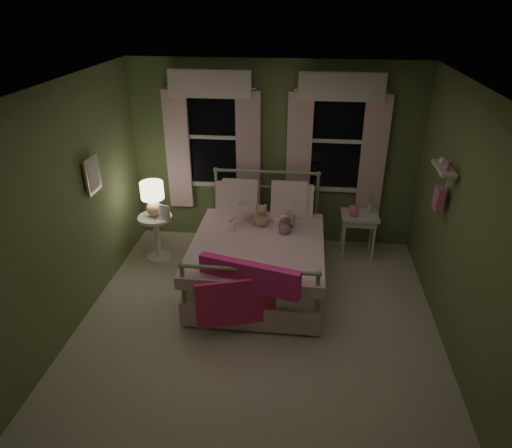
# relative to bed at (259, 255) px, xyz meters

# --- Properties ---
(room_shell) EXTENTS (4.20, 4.20, 4.20)m
(room_shell) POSITION_rel_bed_xyz_m (0.08, -0.91, 0.92)
(room_shell) COLOR beige
(room_shell) RESTS_ON ground
(bed) EXTENTS (1.58, 2.04, 1.18)m
(bed) POSITION_rel_bed_xyz_m (0.00, 0.00, 0.00)
(bed) COLOR white
(bed) RESTS_ON ground
(pink_throw) EXTENTS (1.09, 0.44, 0.71)m
(pink_throw) POSITION_rel_bed_xyz_m (-0.00, -1.03, 0.23)
(pink_throw) COLOR #FD319E
(pink_throw) RESTS_ON bed
(child_left) EXTENTS (0.33, 0.26, 0.79)m
(child_left) POSITION_rel_bed_xyz_m (-0.28, 0.42, 0.58)
(child_left) COLOR #F7D1DD
(child_left) RESTS_ON bed
(child_right) EXTENTS (0.40, 0.31, 0.80)m
(child_right) POSITION_rel_bed_xyz_m (0.28, 0.42, 0.58)
(child_right) COLOR #F7D1DD
(child_right) RESTS_ON bed
(book_left) EXTENTS (0.22, 0.15, 0.26)m
(book_left) POSITION_rel_bed_xyz_m (-0.28, 0.17, 0.58)
(book_left) COLOR beige
(book_left) RESTS_ON child_left
(book_right) EXTENTS (0.20, 0.12, 0.26)m
(book_right) POSITION_rel_bed_xyz_m (0.28, 0.17, 0.54)
(book_right) COLOR beige
(book_right) RESTS_ON child_right
(teddy_bear) EXTENTS (0.24, 0.20, 0.32)m
(teddy_bear) POSITION_rel_bed_xyz_m (-0.00, 0.26, 0.41)
(teddy_bear) COLOR tan
(teddy_bear) RESTS_ON bed
(nightstand_left) EXTENTS (0.46, 0.46, 0.65)m
(nightstand_left) POSITION_rel_bed_xyz_m (-1.46, 0.41, 0.03)
(nightstand_left) COLOR white
(nightstand_left) RESTS_ON ground
(table_lamp) EXTENTS (0.31, 0.31, 0.47)m
(table_lamp) POSITION_rel_bed_xyz_m (-1.46, 0.41, 0.57)
(table_lamp) COLOR #F3A88F
(table_lamp) RESTS_ON nightstand_left
(book_nightstand) EXTENTS (0.23, 0.26, 0.02)m
(book_nightstand) POSITION_rel_bed_xyz_m (-1.36, 0.33, 0.27)
(book_nightstand) COLOR beige
(book_nightstand) RESTS_ON nightstand_left
(nightstand_right) EXTENTS (0.50, 0.40, 0.64)m
(nightstand_right) POSITION_rel_bed_xyz_m (1.30, 0.79, 0.17)
(nightstand_right) COLOR white
(nightstand_right) RESTS_ON ground
(pink_toy) EXTENTS (0.14, 0.18, 0.14)m
(pink_toy) POSITION_rel_bed_xyz_m (1.20, 0.78, 0.32)
(pink_toy) COLOR pink
(pink_toy) RESTS_ON nightstand_right
(bud_vase) EXTENTS (0.06, 0.06, 0.28)m
(bud_vase) POSITION_rel_bed_xyz_m (1.42, 0.84, 0.41)
(bud_vase) COLOR white
(bud_vase) RESTS_ON nightstand_right
(window_left) EXTENTS (1.34, 0.13, 1.96)m
(window_left) POSITION_rel_bed_xyz_m (-0.77, 1.12, 1.24)
(window_left) COLOR black
(window_left) RESTS_ON room_shell
(window_right) EXTENTS (1.34, 0.13, 1.96)m
(window_right) POSITION_rel_bed_xyz_m (0.93, 1.12, 1.24)
(window_right) COLOR black
(window_right) RESTS_ON room_shell
(wall_shelf) EXTENTS (0.15, 0.50, 0.60)m
(wall_shelf) POSITION_rel_bed_xyz_m (1.98, -0.21, 1.14)
(wall_shelf) COLOR white
(wall_shelf) RESTS_ON room_shell
(framed_picture) EXTENTS (0.03, 0.32, 0.42)m
(framed_picture) POSITION_rel_bed_xyz_m (-1.87, -0.31, 1.12)
(framed_picture) COLOR beige
(framed_picture) RESTS_ON room_shell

